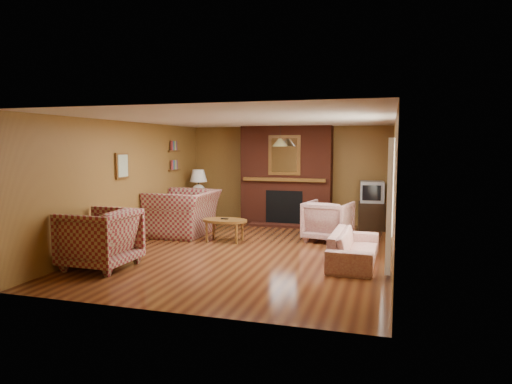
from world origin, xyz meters
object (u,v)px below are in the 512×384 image
(floral_armchair, at_px, (328,221))
(floral_sofa, at_px, (354,247))
(crt_tv, at_px, (372,192))
(plaid_loveseat, at_px, (184,213))
(plaid_armchair, at_px, (100,238))
(side_table, at_px, (199,211))
(fireplace, at_px, (286,176))
(coffee_table, at_px, (225,222))
(table_lamp, at_px, (198,182))
(tv_stand, at_px, (371,216))

(floral_armchair, bearing_deg, floral_sofa, 122.58)
(floral_armchair, bearing_deg, crt_tv, -106.54)
(plaid_loveseat, relative_size, plaid_armchair, 1.42)
(floral_sofa, distance_m, side_table, 4.89)
(plaid_loveseat, bearing_deg, crt_tv, 112.83)
(fireplace, bearing_deg, coffee_table, -107.75)
(plaid_armchair, xyz_separation_m, side_table, (-0.15, 4.24, -0.15))
(side_table, bearing_deg, crt_tv, 4.74)
(plaid_armchair, relative_size, crt_tv, 1.86)
(plaid_loveseat, distance_m, table_lamp, 1.52)
(plaid_loveseat, distance_m, floral_sofa, 4.01)
(tv_stand, bearing_deg, table_lamp, 179.37)
(floral_sofa, xyz_separation_m, side_table, (-4.00, 2.80, 0.06))
(floral_armchair, xyz_separation_m, crt_tv, (0.79, 1.50, 0.47))
(fireplace, height_order, plaid_loveseat, fireplace)
(side_table, bearing_deg, plaid_loveseat, -79.80)
(crt_tv, bearing_deg, tv_stand, 90.00)
(floral_sofa, relative_size, floral_armchair, 2.01)
(side_table, bearing_deg, floral_sofa, -35.04)
(floral_armchair, bearing_deg, side_table, -7.79)
(fireplace, relative_size, floral_armchair, 2.68)
(floral_armchair, bearing_deg, tv_stand, -106.45)
(tv_stand, bearing_deg, plaid_armchair, -136.51)
(floral_armchair, height_order, table_lamp, table_lamp)
(tv_stand, bearing_deg, crt_tv, -95.45)
(side_table, distance_m, tv_stand, 4.16)
(floral_armchair, bearing_deg, plaid_armchair, 55.12)
(fireplace, relative_size, tv_stand, 3.77)
(plaid_armchair, height_order, side_table, plaid_armchair)
(floral_sofa, xyz_separation_m, floral_armchair, (-0.64, 1.65, 0.14))
(plaid_armchair, relative_size, tv_stand, 1.63)
(fireplace, height_order, tv_stand, fireplace)
(plaid_armchair, bearing_deg, table_lamp, -176.17)
(floral_armchair, bearing_deg, coffee_table, 29.03)
(tv_stand, bearing_deg, fireplace, 169.40)
(table_lamp, bearing_deg, tv_stand, 4.82)
(floral_armchair, distance_m, side_table, 3.55)
(fireplace, height_order, floral_sofa, fireplace)
(floral_sofa, relative_size, crt_tv, 3.23)
(fireplace, height_order, plaid_armchair, fireplace)
(coffee_table, xyz_separation_m, side_table, (-1.35, 1.80, -0.08))
(plaid_loveseat, distance_m, plaid_armchair, 2.85)
(plaid_loveseat, xyz_separation_m, side_table, (-0.25, 1.39, -0.16))
(table_lamp, bearing_deg, floral_sofa, -35.04)
(side_table, relative_size, crt_tv, 1.14)
(floral_sofa, height_order, crt_tv, crt_tv)
(floral_sofa, bearing_deg, coffee_table, 70.47)
(coffee_table, relative_size, crt_tv, 1.69)
(coffee_table, distance_m, table_lamp, 2.34)
(floral_sofa, relative_size, coffee_table, 1.92)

